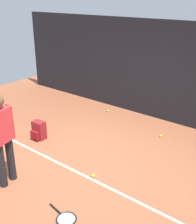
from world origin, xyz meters
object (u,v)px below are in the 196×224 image
(tennis_racket, at_px, (65,218))
(tennis_ball_mid_court, at_px, (108,111))
(tennis_ball_near_player, at_px, (161,136))
(backpack, at_px, (39,131))
(tennis_ball_by_fence, at_px, (93,176))
(water_bottle, at_px, (8,155))
(tennis_player, at_px, (2,135))

(tennis_racket, bearing_deg, tennis_ball_mid_court, 127.86)
(tennis_ball_near_player, bearing_deg, backpack, -139.67)
(backpack, bearing_deg, tennis_ball_by_fence, -13.49)
(water_bottle, bearing_deg, tennis_player, -34.98)
(backpack, height_order, water_bottle, backpack)
(tennis_player, xyz_separation_m, water_bottle, (-0.64, 0.45, -0.85))
(tennis_ball_near_player, bearing_deg, tennis_player, -111.92)
(tennis_ball_by_fence, distance_m, water_bottle, 1.88)
(tennis_racket, distance_m, tennis_ball_mid_court, 4.36)
(tennis_racket, relative_size, water_bottle, 2.73)
(backpack, relative_size, tennis_ball_mid_court, 6.67)
(tennis_player, distance_m, tennis_ball_near_player, 3.74)
(tennis_ball_by_fence, relative_size, water_bottle, 0.28)
(tennis_player, relative_size, tennis_ball_by_fence, 25.76)
(tennis_ball_near_player, bearing_deg, tennis_racket, -87.94)
(water_bottle, bearing_deg, tennis_ball_by_fence, 19.90)
(backpack, bearing_deg, tennis_racket, -34.92)
(tennis_ball_by_fence, bearing_deg, water_bottle, -160.10)
(tennis_racket, distance_m, water_bottle, 2.17)
(tennis_player, relative_size, tennis_ball_mid_court, 25.76)
(backpack, distance_m, water_bottle, 1.05)
(tennis_racket, distance_m, tennis_ball_near_player, 3.37)
(tennis_ball_near_player, bearing_deg, tennis_ball_mid_court, 166.55)
(tennis_racket, height_order, tennis_ball_near_player, tennis_ball_near_player)
(backpack, distance_m, tennis_ball_mid_court, 2.38)
(backpack, relative_size, water_bottle, 1.90)
(tennis_ball_near_player, relative_size, water_bottle, 0.28)
(tennis_player, relative_size, tennis_racket, 2.69)
(backpack, relative_size, tennis_ball_near_player, 6.67)
(tennis_player, height_order, tennis_ball_near_player, tennis_player)
(tennis_ball_by_fence, height_order, tennis_ball_mid_court, same)
(tennis_racket, xyz_separation_m, tennis_ball_by_fence, (-0.35, 1.10, 0.02))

